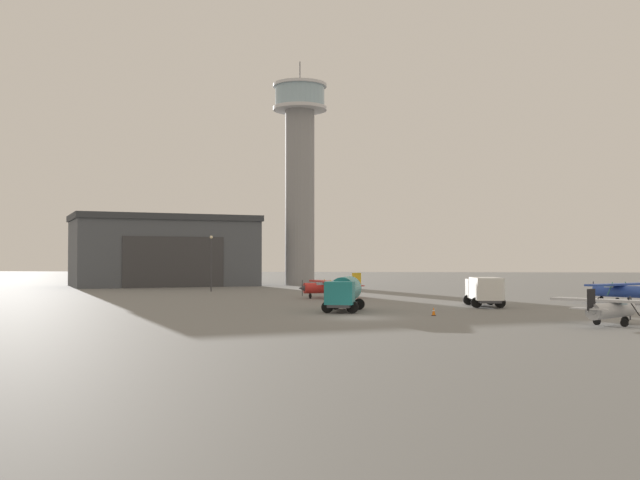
# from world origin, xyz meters

# --- Properties ---
(ground_plane) EXTENTS (400.00, 400.00, 0.00)m
(ground_plane) POSITION_xyz_m (0.00, 0.00, 0.00)
(ground_plane) COLOR slate
(control_tower) EXTENTS (9.35, 9.35, 39.11)m
(control_tower) POSITION_xyz_m (-14.20, 70.17, 20.71)
(control_tower) COLOR gray
(control_tower) RESTS_ON ground_plane
(hangar) EXTENTS (34.34, 29.32, 11.83)m
(hangar) POSITION_xyz_m (-36.63, 64.28, 5.93)
(hangar) COLOR #4C5159
(hangar) RESTS_ON ground_plane
(airplane_silver) EXTENTS (7.50, 6.90, 2.59)m
(airplane_silver) POSITION_xyz_m (17.24, -4.96, 1.21)
(airplane_silver) COLOR #B7BABF
(airplane_silver) RESTS_ON ground_plane
(airplane_red) EXTENTS (7.63, 9.61, 2.92)m
(airplane_red) POSITION_xyz_m (-4.95, 28.08, 1.36)
(airplane_red) COLOR red
(airplane_red) RESTS_ON ground_plane
(airplane_blue) EXTENTS (8.32, 7.81, 2.92)m
(airplane_blue) POSITION_xyz_m (25.85, 22.09, 1.36)
(airplane_blue) COLOR #2847A8
(airplane_blue) RESTS_ON ground_plane
(truck_fuel_tanker_teal) EXTENTS (3.45, 7.04, 2.98)m
(truck_fuel_tanker_teal) POSITION_xyz_m (-1.83, 7.22, 1.67)
(truck_fuel_tanker_teal) COLOR #38383D
(truck_fuel_tanker_teal) RESTS_ON ground_plane
(truck_box_white) EXTENTS (3.53, 7.16, 2.79)m
(truck_box_white) POSITION_xyz_m (11.00, 14.75, 1.60)
(truck_box_white) COLOR #38383D
(truck_box_white) RESTS_ON ground_plane
(light_post_east) EXTENTS (0.44, 0.44, 7.81)m
(light_post_east) POSITION_xyz_m (-23.19, 44.05, 4.71)
(light_post_east) COLOR #38383D
(light_post_east) RESTS_ON ground_plane
(traffic_cone_near_left) EXTENTS (0.36, 0.36, 0.71)m
(traffic_cone_near_left) POSITION_xyz_m (5.68, 2.93, 0.35)
(traffic_cone_near_left) COLOR black
(traffic_cone_near_left) RESTS_ON ground_plane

